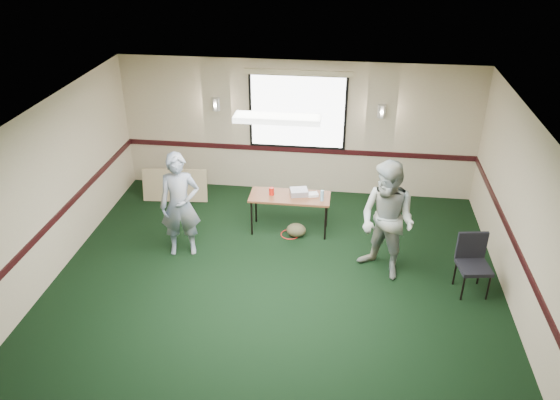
# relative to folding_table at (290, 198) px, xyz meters

# --- Properties ---
(ground) EXTENTS (8.00, 8.00, 0.00)m
(ground) POSITION_rel_folding_table_xyz_m (-0.04, -2.37, -0.66)
(ground) COLOR black
(ground) RESTS_ON ground
(room_shell) EXTENTS (8.00, 8.02, 8.00)m
(room_shell) POSITION_rel_folding_table_xyz_m (-0.04, -0.24, 0.92)
(room_shell) COLOR #C5AB8E
(room_shell) RESTS_ON ground
(folding_table) EXTENTS (1.42, 0.57, 0.71)m
(folding_table) POSITION_rel_folding_table_xyz_m (0.00, 0.00, 0.00)
(folding_table) COLOR brown
(folding_table) RESTS_ON ground
(projector) EXTENTS (0.36, 0.32, 0.10)m
(projector) POSITION_rel_folding_table_xyz_m (0.15, 0.07, 0.10)
(projector) COLOR #95949D
(projector) RESTS_ON folding_table
(game_console) EXTENTS (0.22, 0.20, 0.05)m
(game_console) POSITION_rel_folding_table_xyz_m (0.40, 0.06, 0.07)
(game_console) COLOR white
(game_console) RESTS_ON folding_table
(red_cup) EXTENTS (0.09, 0.09, 0.13)m
(red_cup) POSITION_rel_folding_table_xyz_m (-0.33, 0.00, 0.12)
(red_cup) COLOR red
(red_cup) RESTS_ON folding_table
(water_bottle) EXTENTS (0.06, 0.06, 0.20)m
(water_bottle) POSITION_rel_folding_table_xyz_m (0.57, -0.10, 0.15)
(water_bottle) COLOR #84BCD8
(water_bottle) RESTS_ON folding_table
(duffel_bag) EXTENTS (0.40, 0.34, 0.25)m
(duffel_bag) POSITION_rel_folding_table_xyz_m (0.14, -0.19, -0.53)
(duffel_bag) COLOR #404025
(duffel_bag) RESTS_ON ground
(cable_coil) EXTENTS (0.40, 0.40, 0.02)m
(cable_coil) POSITION_rel_folding_table_xyz_m (0.03, -0.16, -0.65)
(cable_coil) COLOR red
(cable_coil) RESTS_ON ground
(folded_table) EXTENTS (1.29, 0.30, 0.65)m
(folded_table) POSITION_rel_folding_table_xyz_m (-2.39, 0.86, -0.33)
(folded_table) COLOR tan
(folded_table) RESTS_ON ground
(conference_chair) EXTENTS (0.52, 0.54, 0.93)m
(conference_chair) POSITION_rel_folding_table_xyz_m (2.92, -1.34, -0.11)
(conference_chair) COLOR black
(conference_chair) RESTS_ON ground
(person_left) EXTENTS (0.74, 0.57, 1.81)m
(person_left) POSITION_rel_folding_table_xyz_m (-1.71, -0.91, 0.25)
(person_left) COLOR #3F5C8C
(person_left) RESTS_ON ground
(person_right) EXTENTS (1.19, 1.16, 1.93)m
(person_right) POSITION_rel_folding_table_xyz_m (1.62, -1.10, 0.31)
(person_right) COLOR #6E8FAB
(person_right) RESTS_ON ground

